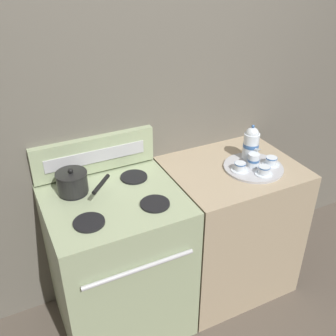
{
  "coord_description": "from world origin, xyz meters",
  "views": [
    {
      "loc": [
        -0.89,
        -1.67,
        2.12
      ],
      "look_at": [
        -0.05,
        0.04,
        1.01
      ],
      "focal_mm": 42.0,
      "sensor_mm": 36.0,
      "label": 1
    }
  ],
  "objects": [
    {
      "name": "ground_plane",
      "position": [
        0.0,
        0.0,
        0.0
      ],
      "size": [
        6.0,
        6.0,
        0.0
      ],
      "primitive_type": "plane",
      "color": "brown"
    },
    {
      "name": "wall_back",
      "position": [
        0.0,
        0.35,
        1.1
      ],
      "size": [
        6.0,
        0.05,
        2.2
      ],
      "color": "#666056",
      "rests_on": "ground"
    },
    {
      "name": "stove",
      "position": [
        -0.4,
        -0.0,
        0.46
      ],
      "size": [
        0.73,
        0.68,
        0.94
      ],
      "color": "#9EAD84",
      "rests_on": "ground"
    },
    {
      "name": "control_panel",
      "position": [
        -0.4,
        0.3,
        1.05
      ],
      "size": [
        0.72,
        0.05,
        0.22
      ],
      "color": "#9EAD84",
      "rests_on": "stove"
    },
    {
      "name": "side_counter",
      "position": [
        0.37,
        0.0,
        0.46
      ],
      "size": [
        0.78,
        0.65,
        0.93
      ],
      "color": "tan",
      "rests_on": "ground"
    },
    {
      "name": "saucepan",
      "position": [
        -0.57,
        0.14,
        1.0
      ],
      "size": [
        0.28,
        0.27,
        0.14
      ],
      "color": "black",
      "rests_on": "stove"
    },
    {
      "name": "serving_tray",
      "position": [
        0.47,
        -0.07,
        0.93
      ],
      "size": [
        0.36,
        0.36,
        0.01
      ],
      "color": "#B2B2B7",
      "rests_on": "side_counter"
    },
    {
      "name": "teapot",
      "position": [
        0.51,
        0.03,
        1.05
      ],
      "size": [
        0.1,
        0.16,
        0.23
      ],
      "color": "silver",
      "rests_on": "serving_tray"
    },
    {
      "name": "teacup_left",
      "position": [
        0.57,
        -0.1,
        0.97
      ],
      "size": [
        0.1,
        0.1,
        0.05
      ],
      "color": "silver",
      "rests_on": "serving_tray"
    },
    {
      "name": "teacup_right",
      "position": [
        0.36,
        -0.07,
        0.97
      ],
      "size": [
        0.1,
        0.1,
        0.05
      ],
      "color": "silver",
      "rests_on": "serving_tray"
    },
    {
      "name": "teacup_front",
      "position": [
        0.46,
        -0.17,
        0.97
      ],
      "size": [
        0.1,
        0.1,
        0.05
      ],
      "color": "silver",
      "rests_on": "serving_tray"
    },
    {
      "name": "creamer_jug",
      "position": [
        0.47,
        -0.06,
        0.98
      ],
      "size": [
        0.07,
        0.07,
        0.08
      ],
      "color": "silver",
      "rests_on": "serving_tray"
    }
  ]
}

